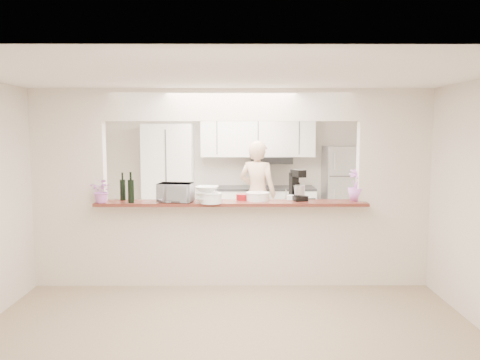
{
  "coord_description": "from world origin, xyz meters",
  "views": [
    {
      "loc": [
        0.08,
        -5.89,
        1.98
      ],
      "look_at": [
        0.11,
        0.3,
        1.33
      ],
      "focal_mm": 35.0,
      "sensor_mm": 36.0,
      "label": 1
    }
  ],
  "objects_px": {
    "stand_mixer": "(297,186)",
    "person": "(257,194)",
    "toaster_oven": "(176,192)",
    "refrigerator": "(344,192)"
  },
  "relations": [
    {
      "from": "toaster_oven",
      "to": "person",
      "type": "distance_m",
      "value": 2.39
    },
    {
      "from": "toaster_oven",
      "to": "person",
      "type": "relative_size",
      "value": 0.24
    },
    {
      "from": "refrigerator",
      "to": "stand_mixer",
      "type": "xyz_separation_m",
      "value": [
        -1.2,
        -2.59,
        0.42
      ]
    },
    {
      "from": "stand_mixer",
      "to": "person",
      "type": "height_order",
      "value": "person"
    },
    {
      "from": "toaster_oven",
      "to": "stand_mixer",
      "type": "height_order",
      "value": "stand_mixer"
    },
    {
      "from": "refrigerator",
      "to": "toaster_oven",
      "type": "relative_size",
      "value": 3.99
    },
    {
      "from": "toaster_oven",
      "to": "person",
      "type": "xyz_separation_m",
      "value": [
        1.12,
        2.1,
        -0.3
      ]
    },
    {
      "from": "stand_mixer",
      "to": "person",
      "type": "relative_size",
      "value": 0.22
    },
    {
      "from": "refrigerator",
      "to": "person",
      "type": "xyz_separation_m",
      "value": [
        -1.63,
        -0.63,
        0.05
      ]
    },
    {
      "from": "stand_mixer",
      "to": "person",
      "type": "distance_m",
      "value": 2.04
    }
  ]
}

